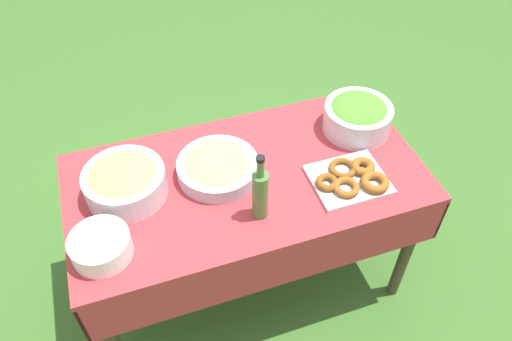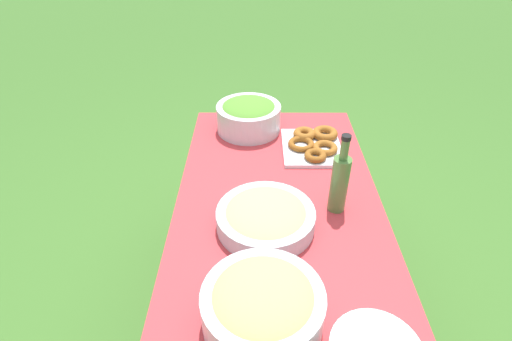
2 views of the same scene
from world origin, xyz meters
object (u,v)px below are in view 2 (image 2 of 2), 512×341
at_px(bread_bowl, 263,305).
at_px(pasta_bowl, 266,217).
at_px(donut_platter, 313,144).
at_px(salad_bowl, 249,115).
at_px(olive_oil_bottle, 340,182).

bearing_deg(bread_bowl, pasta_bowl, 177.81).
xyz_separation_m(donut_platter, bread_bowl, (0.82, -0.22, 0.05)).
height_order(salad_bowl, pasta_bowl, salad_bowl).
xyz_separation_m(salad_bowl, bread_bowl, (0.97, 0.05, -0.00)).
xyz_separation_m(pasta_bowl, olive_oil_bottle, (-0.09, 0.24, 0.07)).
relative_size(salad_bowl, bread_bowl, 0.94).
bearing_deg(salad_bowl, bread_bowl, 3.01).
height_order(donut_platter, olive_oil_bottle, olive_oil_bottle).
bearing_deg(donut_platter, pasta_bowl, -23.78).
bearing_deg(salad_bowl, olive_oil_bottle, 29.63).
xyz_separation_m(donut_platter, olive_oil_bottle, (0.38, 0.03, 0.09)).
relative_size(olive_oil_bottle, bread_bowl, 0.95).
xyz_separation_m(olive_oil_bottle, bread_bowl, (0.44, -0.25, -0.05)).
distance_m(pasta_bowl, donut_platter, 0.51).
relative_size(salad_bowl, donut_platter, 0.96).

